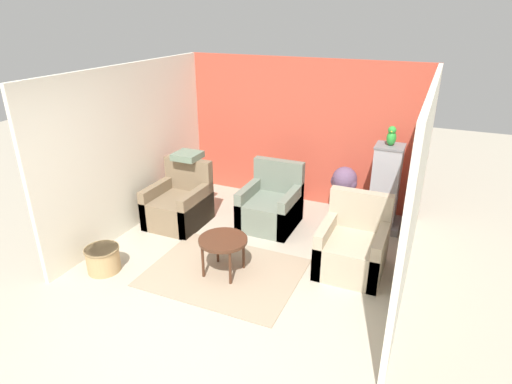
{
  "coord_description": "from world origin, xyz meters",
  "views": [
    {
      "loc": [
        2.12,
        -3.0,
        3.11
      ],
      "look_at": [
        0.0,
        1.84,
        0.85
      ],
      "focal_mm": 30.0,
      "sensor_mm": 36.0,
      "label": 1
    }
  ],
  "objects_px": {
    "armchair_right": "(353,248)",
    "wicker_basket": "(103,258)",
    "armchair_left": "(179,205)",
    "coffee_table": "(223,242)",
    "birdcage": "(385,190)",
    "parrot": "(392,136)",
    "armchair_middle": "(271,207)",
    "potted_plant": "(344,184)"
  },
  "relations": [
    {
      "from": "armchair_left",
      "to": "armchair_right",
      "type": "bearing_deg",
      "value": -4.46
    },
    {
      "from": "parrot",
      "to": "potted_plant",
      "type": "xyz_separation_m",
      "value": [
        -0.64,
        0.11,
        -0.87
      ]
    },
    {
      "from": "armchair_right",
      "to": "birdcage",
      "type": "distance_m",
      "value": 1.41
    },
    {
      "from": "armchair_middle",
      "to": "coffee_table",
      "type": "bearing_deg",
      "value": -91.79
    },
    {
      "from": "armchair_right",
      "to": "potted_plant",
      "type": "distance_m",
      "value": 1.58
    },
    {
      "from": "armchair_middle",
      "to": "birdcage",
      "type": "xyz_separation_m",
      "value": [
        1.59,
        0.64,
        0.3
      ]
    },
    {
      "from": "armchair_left",
      "to": "armchair_right",
      "type": "height_order",
      "value": "same"
    },
    {
      "from": "armchair_left",
      "to": "armchair_right",
      "type": "relative_size",
      "value": 1.0
    },
    {
      "from": "armchair_left",
      "to": "birdcage",
      "type": "bearing_deg",
      "value": 21.65
    },
    {
      "from": "birdcage",
      "to": "armchair_right",
      "type": "bearing_deg",
      "value": -96.94
    },
    {
      "from": "armchair_left",
      "to": "parrot",
      "type": "bearing_deg",
      "value": 21.69
    },
    {
      "from": "parrot",
      "to": "wicker_basket",
      "type": "relative_size",
      "value": 0.67
    },
    {
      "from": "armchair_left",
      "to": "potted_plant",
      "type": "height_order",
      "value": "armchair_left"
    },
    {
      "from": "armchair_left",
      "to": "wicker_basket",
      "type": "bearing_deg",
      "value": -95.91
    },
    {
      "from": "coffee_table",
      "to": "armchair_right",
      "type": "height_order",
      "value": "armchair_right"
    },
    {
      "from": "coffee_table",
      "to": "armchair_left",
      "type": "bearing_deg",
      "value": 142.95
    },
    {
      "from": "armchair_right",
      "to": "wicker_basket",
      "type": "xyz_separation_m",
      "value": [
        -2.91,
        -1.32,
        -0.13
      ]
    },
    {
      "from": "armchair_left",
      "to": "parrot",
      "type": "distance_m",
      "value": 3.34
    },
    {
      "from": "armchair_middle",
      "to": "potted_plant",
      "type": "bearing_deg",
      "value": 38.46
    },
    {
      "from": "potted_plant",
      "to": "armchair_left",
      "type": "bearing_deg",
      "value": -150.92
    },
    {
      "from": "wicker_basket",
      "to": "armchair_middle",
      "type": "bearing_deg",
      "value": 54.03
    },
    {
      "from": "armchair_left",
      "to": "armchair_middle",
      "type": "relative_size",
      "value": 1.0
    },
    {
      "from": "birdcage",
      "to": "wicker_basket",
      "type": "height_order",
      "value": "birdcage"
    },
    {
      "from": "armchair_middle",
      "to": "potted_plant",
      "type": "relative_size",
      "value": 1.15
    },
    {
      "from": "armchair_left",
      "to": "parrot",
      "type": "xyz_separation_m",
      "value": [
        2.92,
        1.16,
        1.14
      ]
    },
    {
      "from": "coffee_table",
      "to": "parrot",
      "type": "xyz_separation_m",
      "value": [
        1.63,
        2.13,
        1.0
      ]
    },
    {
      "from": "armchair_right",
      "to": "parrot",
      "type": "distance_m",
      "value": 1.79
    },
    {
      "from": "armchair_middle",
      "to": "birdcage",
      "type": "bearing_deg",
      "value": 22.06
    },
    {
      "from": "wicker_basket",
      "to": "parrot",
      "type": "bearing_deg",
      "value": 41.26
    },
    {
      "from": "parrot",
      "to": "wicker_basket",
      "type": "bearing_deg",
      "value": -138.74
    },
    {
      "from": "armchair_middle",
      "to": "birdcage",
      "type": "relative_size",
      "value": 0.74
    },
    {
      "from": "birdcage",
      "to": "parrot",
      "type": "bearing_deg",
      "value": 90.0
    },
    {
      "from": "armchair_right",
      "to": "wicker_basket",
      "type": "relative_size",
      "value": 2.22
    },
    {
      "from": "armchair_middle",
      "to": "parrot",
      "type": "bearing_deg",
      "value": 22.13
    },
    {
      "from": "armchair_left",
      "to": "armchair_middle",
      "type": "xyz_separation_m",
      "value": [
        1.33,
        0.52,
        0.0
      ]
    },
    {
      "from": "coffee_table",
      "to": "armchair_left",
      "type": "distance_m",
      "value": 1.62
    },
    {
      "from": "armchair_left",
      "to": "wicker_basket",
      "type": "xyz_separation_m",
      "value": [
        -0.16,
        -1.54,
        -0.13
      ]
    },
    {
      "from": "parrot",
      "to": "armchair_right",
      "type": "bearing_deg",
      "value": -96.92
    },
    {
      "from": "potted_plant",
      "to": "armchair_right",
      "type": "bearing_deg",
      "value": -72.25
    },
    {
      "from": "coffee_table",
      "to": "birdcage",
      "type": "relative_size",
      "value": 0.47
    },
    {
      "from": "armchair_left",
      "to": "birdcage",
      "type": "xyz_separation_m",
      "value": [
        2.92,
        1.16,
        0.3
      ]
    },
    {
      "from": "coffee_table",
      "to": "potted_plant",
      "type": "xyz_separation_m",
      "value": [
        0.99,
        2.24,
        0.12
      ]
    }
  ]
}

